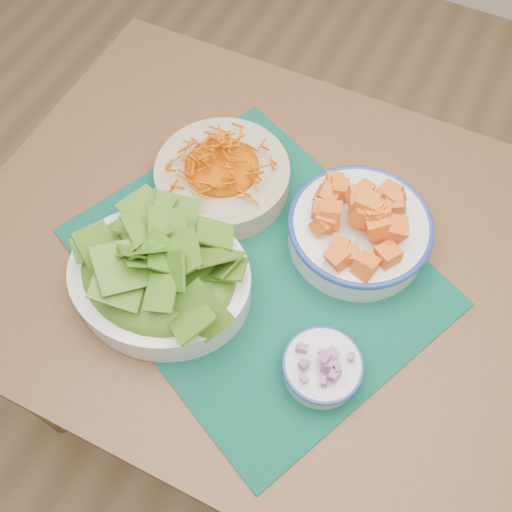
{
  "coord_description": "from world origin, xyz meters",
  "views": [
    {
      "loc": [
        0.24,
        -0.27,
        1.56
      ],
      "look_at": [
        0.05,
        0.13,
        0.78
      ],
      "focal_mm": 40.0,
      "sensor_mm": 36.0,
      "label": 1
    }
  ],
  "objects_px": {
    "carrot_bowl": "(222,171)",
    "lettuce_bowl": "(159,273)",
    "onion_bowl": "(323,366)",
    "squash_bowl": "(361,224)",
    "table": "(311,293)",
    "placemat": "(256,266)"
  },
  "relations": [
    {
      "from": "squash_bowl",
      "to": "placemat",
      "type": "bearing_deg",
      "value": -137.94
    },
    {
      "from": "lettuce_bowl",
      "to": "onion_bowl",
      "type": "xyz_separation_m",
      "value": [
        0.27,
        -0.01,
        -0.03
      ]
    },
    {
      "from": "squash_bowl",
      "to": "table",
      "type": "bearing_deg",
      "value": -120.05
    },
    {
      "from": "onion_bowl",
      "to": "carrot_bowl",
      "type": "bearing_deg",
      "value": 140.94
    },
    {
      "from": "carrot_bowl",
      "to": "table",
      "type": "bearing_deg",
      "value": -18.7
    },
    {
      "from": "placemat",
      "to": "carrot_bowl",
      "type": "xyz_separation_m",
      "value": [
        -0.12,
        0.11,
        0.05
      ]
    },
    {
      "from": "placemat",
      "to": "carrot_bowl",
      "type": "height_order",
      "value": "carrot_bowl"
    },
    {
      "from": "carrot_bowl",
      "to": "lettuce_bowl",
      "type": "height_order",
      "value": "lettuce_bowl"
    },
    {
      "from": "carrot_bowl",
      "to": "onion_bowl",
      "type": "xyz_separation_m",
      "value": [
        0.29,
        -0.23,
        -0.01
      ]
    },
    {
      "from": "onion_bowl",
      "to": "squash_bowl",
      "type": "bearing_deg",
      "value": 99.11
    },
    {
      "from": "squash_bowl",
      "to": "lettuce_bowl",
      "type": "distance_m",
      "value": 0.32
    },
    {
      "from": "lettuce_bowl",
      "to": "onion_bowl",
      "type": "distance_m",
      "value": 0.28
    },
    {
      "from": "squash_bowl",
      "to": "lettuce_bowl",
      "type": "xyz_separation_m",
      "value": [
        -0.24,
        -0.22,
        0.0
      ]
    },
    {
      "from": "lettuce_bowl",
      "to": "onion_bowl",
      "type": "bearing_deg",
      "value": -12.63
    },
    {
      "from": "table",
      "to": "placemat",
      "type": "height_order",
      "value": "placemat"
    },
    {
      "from": "carrot_bowl",
      "to": "lettuce_bowl",
      "type": "bearing_deg",
      "value": -87.06
    },
    {
      "from": "carrot_bowl",
      "to": "squash_bowl",
      "type": "height_order",
      "value": "squash_bowl"
    },
    {
      "from": "placemat",
      "to": "carrot_bowl",
      "type": "relative_size",
      "value": 1.83
    },
    {
      "from": "table",
      "to": "lettuce_bowl",
      "type": "height_order",
      "value": "lettuce_bowl"
    },
    {
      "from": "placemat",
      "to": "onion_bowl",
      "type": "relative_size",
      "value": 4.1
    },
    {
      "from": "table",
      "to": "squash_bowl",
      "type": "distance_m",
      "value": 0.18
    },
    {
      "from": "table",
      "to": "placemat",
      "type": "distance_m",
      "value": 0.14
    }
  ]
}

